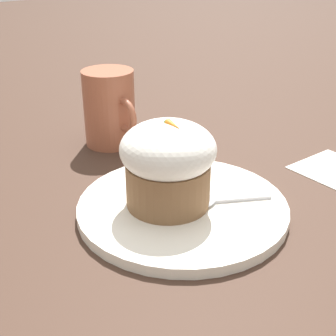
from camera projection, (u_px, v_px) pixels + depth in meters
name	position (u px, v px, depth m)	size (l,w,h in m)	color
ground_plane	(182.00, 212.00, 0.52)	(4.00, 4.00, 0.00)	#3D281E
dessert_plate	(183.00, 207.00, 0.52)	(0.23, 0.23, 0.01)	white
carrot_cake	(168.00, 163.00, 0.49)	(0.10, 0.10, 0.10)	brown
spoon	(205.00, 200.00, 0.52)	(0.07, 0.11, 0.01)	silver
coffee_cup	(110.00, 108.00, 0.67)	(0.10, 0.07, 0.11)	#9E563D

